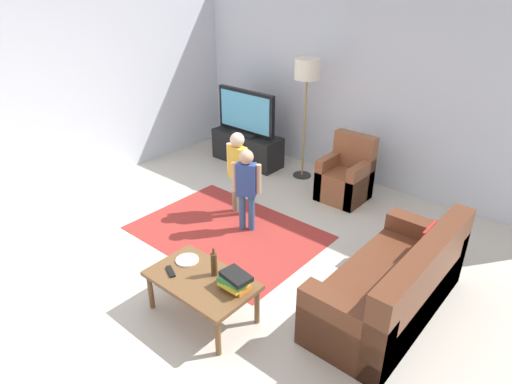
{
  "coord_description": "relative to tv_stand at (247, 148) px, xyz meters",
  "views": [
    {
      "loc": [
        2.94,
        -2.83,
        2.97
      ],
      "look_at": [
        0.0,
        0.6,
        0.65
      ],
      "focal_mm": 31.58,
      "sensor_mm": 36.0,
      "label": 1
    }
  ],
  "objects": [
    {
      "name": "ground",
      "position": [
        1.65,
        -2.3,
        -0.24
      ],
      "size": [
        7.8,
        7.8,
        0.0
      ],
      "primitive_type": "plane",
      "color": "beige"
    },
    {
      "name": "wall_back",
      "position": [
        1.65,
        0.7,
        1.11
      ],
      "size": [
        6.0,
        0.12,
        2.7
      ],
      "primitive_type": "cube",
      "color": "silver",
      "rests_on": "ground"
    },
    {
      "name": "wall_left",
      "position": [
        -1.35,
        -2.3,
        1.11
      ],
      "size": [
        0.12,
        6.0,
        2.7
      ],
      "primitive_type": "cube",
      "color": "silver",
      "rests_on": "ground"
    },
    {
      "name": "area_rug",
      "position": [
        1.27,
        -1.79,
        -0.24
      ],
      "size": [
        2.2,
        1.6,
        0.01
      ],
      "primitive_type": "cube",
      "color": "#9E2D28",
      "rests_on": "ground"
    },
    {
      "name": "tv_stand",
      "position": [
        0.0,
        0.0,
        0.0
      ],
      "size": [
        1.2,
        0.44,
        0.5
      ],
      "color": "black",
      "rests_on": "ground"
    },
    {
      "name": "tv",
      "position": [
        -0.0,
        -0.02,
        0.6
      ],
      "size": [
        1.1,
        0.28,
        0.71
      ],
      "color": "black",
      "rests_on": "tv_stand"
    },
    {
      "name": "couch",
      "position": [
        3.44,
        -1.8,
        0.05
      ],
      "size": [
        0.8,
        1.8,
        0.86
      ],
      "color": "brown",
      "rests_on": "ground"
    },
    {
      "name": "armchair",
      "position": [
        1.88,
        -0.04,
        0.05
      ],
      "size": [
        0.6,
        0.6,
        0.9
      ],
      "color": "brown",
      "rests_on": "ground"
    },
    {
      "name": "floor_lamp",
      "position": [
        1.0,
        0.15,
        1.3
      ],
      "size": [
        0.36,
        0.36,
        1.78
      ],
      "color": "#262626",
      "rests_on": "ground"
    },
    {
      "name": "child_near_tv",
      "position": [
        1.03,
        -1.34,
        0.43
      ],
      "size": [
        0.37,
        0.18,
        1.11
      ],
      "color": "gray",
      "rests_on": "ground"
    },
    {
      "name": "child_center",
      "position": [
        1.39,
        -1.57,
        0.39
      ],
      "size": [
        0.31,
        0.22,
        1.06
      ],
      "color": "#33598C",
      "rests_on": "ground"
    },
    {
      "name": "coffee_table",
      "position": [
        2.09,
        -2.98,
        0.13
      ],
      "size": [
        1.0,
        0.6,
        0.42
      ],
      "color": "brown",
      "rests_on": "ground"
    },
    {
      "name": "book_stack",
      "position": [
        2.41,
        -2.87,
        0.26
      ],
      "size": [
        0.31,
        0.23,
        0.15
      ],
      "color": "orange",
      "rests_on": "coffee_table"
    },
    {
      "name": "bottle",
      "position": [
        2.14,
        -2.86,
        0.3
      ],
      "size": [
        0.06,
        0.06,
        0.29
      ],
      "color": "#4C3319",
      "rests_on": "coffee_table"
    },
    {
      "name": "tv_remote",
      "position": [
        1.81,
        -3.1,
        0.19
      ],
      "size": [
        0.17,
        0.11,
        0.02
      ],
      "primitive_type": "cube",
      "rotation": [
        0.0,
        0.0,
        -0.43
      ],
      "color": "black",
      "rests_on": "coffee_table"
    },
    {
      "name": "plate",
      "position": [
        1.79,
        -2.88,
        0.18
      ],
      "size": [
        0.22,
        0.22,
        0.02
      ],
      "color": "white",
      "rests_on": "coffee_table"
    }
  ]
}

